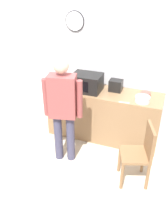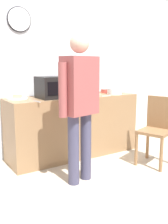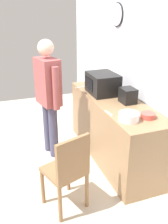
{
  "view_description": "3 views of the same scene",
  "coord_description": "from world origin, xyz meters",
  "px_view_note": "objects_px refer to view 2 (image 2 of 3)",
  "views": [
    {
      "loc": [
        1.01,
        -2.5,
        2.7
      ],
      "look_at": [
        -0.23,
        0.77,
        0.7
      ],
      "focal_mm": 39.12,
      "sensor_mm": 36.0,
      "label": 1
    },
    {
      "loc": [
        -1.92,
        -2.11,
        1.38
      ],
      "look_at": [
        -0.11,
        0.77,
        0.75
      ],
      "focal_mm": 41.41,
      "sensor_mm": 36.0,
      "label": 2
    },
    {
      "loc": [
        2.9,
        -0.27,
        2.12
      ],
      "look_at": [
        -0.31,
        0.87,
        0.65
      ],
      "focal_mm": 39.92,
      "sensor_mm": 36.0,
      "label": 3
    }
  ],
  "objects_px": {
    "sandwich_plate": "(17,98)",
    "wooden_chair": "(157,127)",
    "microwave": "(56,87)",
    "spoon_utensil": "(106,96)",
    "toaster": "(79,88)",
    "cereal_bowl": "(115,91)",
    "person_standing": "(80,98)",
    "fork_utensil": "(37,101)",
    "salad_bowl": "(106,91)"
  },
  "relations": [
    {
      "from": "fork_utensil",
      "to": "spoon_utensil",
      "type": "relative_size",
      "value": 1.0
    },
    {
      "from": "fork_utensil",
      "to": "cereal_bowl",
      "type": "bearing_deg",
      "value": 4.99
    },
    {
      "from": "salad_bowl",
      "to": "person_standing",
      "type": "relative_size",
      "value": 0.1
    },
    {
      "from": "microwave",
      "to": "salad_bowl",
      "type": "distance_m",
      "value": 1.01
    },
    {
      "from": "sandwich_plate",
      "to": "wooden_chair",
      "type": "xyz_separation_m",
      "value": [
        1.63,
        -1.02,
        -0.41
      ]
    },
    {
      "from": "salad_bowl",
      "to": "fork_utensil",
      "type": "relative_size",
      "value": 1.01
    },
    {
      "from": "salad_bowl",
      "to": "person_standing",
      "type": "xyz_separation_m",
      "value": [
        -1.08,
        -0.94,
        0.06
      ]
    },
    {
      "from": "cereal_bowl",
      "to": "toaster",
      "type": "bearing_deg",
      "value": 152.68
    },
    {
      "from": "microwave",
      "to": "fork_utensil",
      "type": "height_order",
      "value": "microwave"
    },
    {
      "from": "fork_utensil",
      "to": "sandwich_plate",
      "type": "bearing_deg",
      "value": 110.05
    },
    {
      "from": "fork_utensil",
      "to": "wooden_chair",
      "type": "relative_size",
      "value": 0.18
    },
    {
      "from": "sandwich_plate",
      "to": "person_standing",
      "type": "xyz_separation_m",
      "value": [
        0.42,
        -0.94,
        0.07
      ]
    },
    {
      "from": "wooden_chair",
      "to": "microwave",
      "type": "bearing_deg",
      "value": 142.14
    },
    {
      "from": "microwave",
      "to": "spoon_utensil",
      "type": "xyz_separation_m",
      "value": [
        0.71,
        -0.23,
        -0.15
      ]
    },
    {
      "from": "microwave",
      "to": "person_standing",
      "type": "relative_size",
      "value": 0.29
    },
    {
      "from": "spoon_utensil",
      "to": "wooden_chair",
      "type": "distance_m",
      "value": 0.86
    },
    {
      "from": "toaster",
      "to": "fork_utensil",
      "type": "bearing_deg",
      "value": -155.84
    },
    {
      "from": "microwave",
      "to": "toaster",
      "type": "bearing_deg",
      "value": 19.2
    },
    {
      "from": "microwave",
      "to": "fork_utensil",
      "type": "distance_m",
      "value": 0.46
    },
    {
      "from": "fork_utensil",
      "to": "toaster",
      "type": "bearing_deg",
      "value": 24.16
    },
    {
      "from": "toaster",
      "to": "sandwich_plate",
      "type": "bearing_deg",
      "value": -179.13
    },
    {
      "from": "spoon_utensil",
      "to": "cereal_bowl",
      "type": "bearing_deg",
      "value": 26.32
    },
    {
      "from": "cereal_bowl",
      "to": "microwave",
      "type": "bearing_deg",
      "value": 174.34
    },
    {
      "from": "person_standing",
      "to": "spoon_utensil",
      "type": "bearing_deg",
      "value": 35.13
    },
    {
      "from": "cereal_bowl",
      "to": "fork_utensil",
      "type": "distance_m",
      "value": 1.36
    },
    {
      "from": "salad_bowl",
      "to": "toaster",
      "type": "height_order",
      "value": "toaster"
    },
    {
      "from": "cereal_bowl",
      "to": "person_standing",
      "type": "bearing_deg",
      "value": -146.89
    },
    {
      "from": "salad_bowl",
      "to": "wooden_chair",
      "type": "height_order",
      "value": "salad_bowl"
    },
    {
      "from": "microwave",
      "to": "wooden_chair",
      "type": "bearing_deg",
      "value": -37.86
    },
    {
      "from": "cereal_bowl",
      "to": "sandwich_plate",
      "type": "bearing_deg",
      "value": 170.58
    },
    {
      "from": "cereal_bowl",
      "to": "spoon_utensil",
      "type": "relative_size",
      "value": 1.38
    },
    {
      "from": "sandwich_plate",
      "to": "toaster",
      "type": "relative_size",
      "value": 1.26
    },
    {
      "from": "microwave",
      "to": "spoon_utensil",
      "type": "relative_size",
      "value": 2.94
    },
    {
      "from": "sandwich_plate",
      "to": "wooden_chair",
      "type": "distance_m",
      "value": 1.96
    },
    {
      "from": "cereal_bowl",
      "to": "toaster",
      "type": "distance_m",
      "value": 0.57
    },
    {
      "from": "sandwich_plate",
      "to": "fork_utensil",
      "type": "distance_m",
      "value": 0.39
    },
    {
      "from": "spoon_utensil",
      "to": "wooden_chair",
      "type": "xyz_separation_m",
      "value": [
        0.41,
        -0.64,
        -0.39
      ]
    },
    {
      "from": "toaster",
      "to": "spoon_utensil",
      "type": "xyz_separation_m",
      "value": [
        0.24,
        -0.39,
        -0.1
      ]
    },
    {
      "from": "microwave",
      "to": "sandwich_plate",
      "type": "bearing_deg",
      "value": 163.58
    },
    {
      "from": "microwave",
      "to": "toaster",
      "type": "xyz_separation_m",
      "value": [
        0.47,
        0.16,
        -0.05
      ]
    },
    {
      "from": "spoon_utensil",
      "to": "toaster",
      "type": "bearing_deg",
      "value": 121.85
    },
    {
      "from": "toaster",
      "to": "wooden_chair",
      "type": "bearing_deg",
      "value": -57.91
    },
    {
      "from": "salad_bowl",
      "to": "cereal_bowl",
      "type": "relative_size",
      "value": 0.73
    },
    {
      "from": "microwave",
      "to": "wooden_chair",
      "type": "height_order",
      "value": "microwave"
    },
    {
      "from": "microwave",
      "to": "wooden_chair",
      "type": "distance_m",
      "value": 1.52
    },
    {
      "from": "sandwich_plate",
      "to": "wooden_chair",
      "type": "bearing_deg",
      "value": -32.09
    },
    {
      "from": "sandwich_plate",
      "to": "person_standing",
      "type": "height_order",
      "value": "person_standing"
    },
    {
      "from": "cereal_bowl",
      "to": "person_standing",
      "type": "height_order",
      "value": "person_standing"
    },
    {
      "from": "cereal_bowl",
      "to": "fork_utensil",
      "type": "height_order",
      "value": "cereal_bowl"
    },
    {
      "from": "salad_bowl",
      "to": "spoon_utensil",
      "type": "distance_m",
      "value": 0.47
    }
  ]
}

